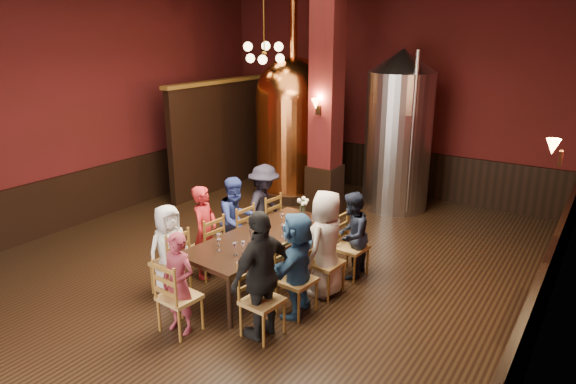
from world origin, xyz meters
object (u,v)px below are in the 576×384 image
Objects in this scene: person_1 at (205,232)px; steel_vessel at (399,131)px; dining_table at (263,240)px; copper_kettle at (293,125)px; person_2 at (236,220)px; person_0 at (169,250)px; rose_vase at (303,204)px.

person_1 is 4.74m from steel_vessel.
copper_kettle is at bearing 122.28° from dining_table.
person_2 is at bearing -71.52° from copper_kettle.
person_0 is at bearing -103.27° from steel_vessel.
rose_vase is at bearing -52.17° from person_1.
person_1 is 4.53× the size of rose_vase.
dining_table is 0.78× the size of steel_vessel.
copper_kettle is 3.55m from rose_vase.
dining_table is 1.92× the size of person_0.
person_1 is 0.66m from person_2.
steel_vessel is (1.22, 5.18, 0.95)m from person_0.
rose_vase is at bearing 93.25° from dining_table.
copper_kettle is at bearing -1.19° from person_1.
person_0 is 4.18× the size of rose_vase.
person_0 is (-0.94, -0.92, -0.04)m from dining_table.
copper_kettle is 1.33× the size of steel_vessel.
person_0 is 0.67m from person_1.
person_1 is at bearing -75.09° from copper_kettle.
person_0 reaches higher than dining_table.
dining_table is 0.58× the size of copper_kettle.
person_0 is 1.33m from person_2.
person_2 is at bearing -105.92° from steel_vessel.
person_2 is 3.75m from copper_kettle.
copper_kettle reaches higher than person_0.
rose_vase is at bearing -55.01° from copper_kettle.
person_1 is at bearing -126.08° from rose_vase.
dining_table is 4.37m from steel_vessel.
dining_table is at bearing -103.04° from person_2.
dining_table is at bearing -92.01° from rose_vase.
person_2 reaches higher than dining_table.
copper_kettle is 13.76× the size of rose_vase.
dining_table is at bearing -32.43° from person_0.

